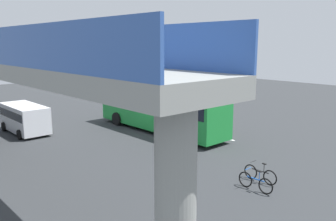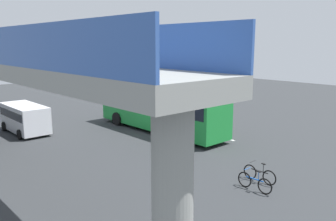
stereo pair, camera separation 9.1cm
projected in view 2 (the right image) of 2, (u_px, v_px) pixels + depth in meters
The scene contains 9 objects.
ground at pixel (155, 134), 25.28m from camera, with size 80.00×80.00×0.00m, color #2D3033.
city_bus at pixel (159, 106), 25.76m from camera, with size 11.54×2.85×3.15m.
parked_van at pixel (25, 117), 25.42m from camera, with size 4.80×2.17×2.05m.
bicycle_blue at pixel (254, 183), 15.48m from camera, with size 1.77×0.44×0.96m.
bicycle_black at pixel (259, 174), 16.44m from camera, with size 1.77×0.44×0.96m.
traffic_sign at pixel (214, 108), 25.05m from camera, with size 0.08×0.60×2.80m.
lane_dash_leftmost at pixel (223, 138), 24.21m from camera, with size 2.00×0.20×0.01m, color silver.
lane_dash_left at pixel (182, 128), 27.12m from camera, with size 2.00×0.20×0.01m, color silver.
lane_dash_centre at pixel (149, 119), 30.02m from camera, with size 2.00×0.20×0.01m, color silver.
Camera 2 is at (-18.77, 15.78, 6.44)m, focal length 37.40 mm.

